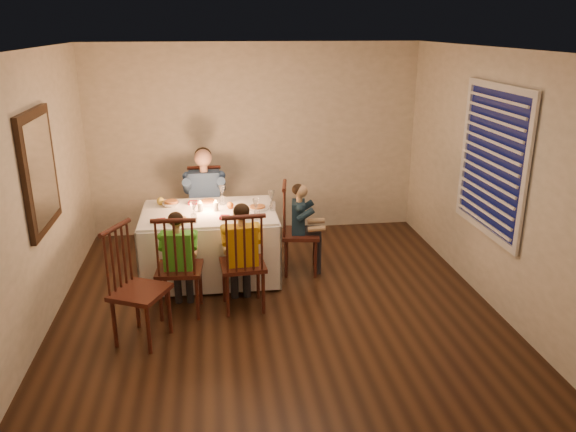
{
  "coord_description": "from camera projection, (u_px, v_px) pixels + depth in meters",
  "views": [
    {
      "loc": [
        -0.6,
        -5.12,
        2.82
      ],
      "look_at": [
        0.13,
        0.15,
        0.99
      ],
      "focal_mm": 35.0,
      "sensor_mm": 36.0,
      "label": 1
    }
  ],
  "objects": [
    {
      "name": "ground",
      "position": [
        277.0,
        312.0,
        5.79
      ],
      "size": [
        5.0,
        5.0,
        0.0
      ],
      "primitive_type": "plane",
      "color": "black",
      "rests_on": "ground"
    },
    {
      "name": "wall_left",
      "position": [
        30.0,
        201.0,
        5.07
      ],
      "size": [
        0.02,
        5.0,
        2.6
      ],
      "primitive_type": "cube",
      "color": "silver",
      "rests_on": "ground"
    },
    {
      "name": "wall_right",
      "position": [
        498.0,
        182.0,
        5.66
      ],
      "size": [
        0.02,
        5.0,
        2.6
      ],
      "primitive_type": "cube",
      "color": "silver",
      "rests_on": "ground"
    },
    {
      "name": "wall_back",
      "position": [
        255.0,
        140.0,
        7.71
      ],
      "size": [
        4.5,
        0.02,
        2.6
      ],
      "primitive_type": "cube",
      "color": "silver",
      "rests_on": "ground"
    },
    {
      "name": "ceiling",
      "position": [
        276.0,
        50.0,
        4.94
      ],
      "size": [
        5.0,
        5.0,
        0.0
      ],
      "primitive_type": "plane",
      "color": "white",
      "rests_on": "wall_back"
    },
    {
      "name": "dining_table",
      "position": [
        209.0,
        230.0,
        6.45
      ],
      "size": [
        1.54,
        1.11,
        0.77
      ],
      "rotation": [
        0.0,
        0.0,
        0.0
      ],
      "color": "white",
      "rests_on": "ground"
    },
    {
      "name": "chair_adult",
      "position": [
        208.0,
        250.0,
        7.37
      ],
      "size": [
        0.45,
        0.43,
        1.09
      ],
      "primitive_type": null,
      "rotation": [
        0.0,
        0.0,
        -0.01
      ],
      "color": "#35180E",
      "rests_on": "ground"
    },
    {
      "name": "chair_near_left",
      "position": [
        182.0,
        312.0,
        5.79
      ],
      "size": [
        0.48,
        0.46,
        1.09
      ],
      "primitive_type": null,
      "rotation": [
        0.0,
        0.0,
        3.06
      ],
      "color": "#35180E",
      "rests_on": "ground"
    },
    {
      "name": "chair_near_right",
      "position": [
        244.0,
        307.0,
        5.89
      ],
      "size": [
        0.48,
        0.46,
        1.09
      ],
      "primitive_type": null,
      "rotation": [
        0.0,
        0.0,
        3.21
      ],
      "color": "#35180E",
      "rests_on": "ground"
    },
    {
      "name": "chair_end",
      "position": [
        300.0,
        271.0,
        6.75
      ],
      "size": [
        0.49,
        0.51,
        1.09
      ],
      "primitive_type": null,
      "rotation": [
        0.0,
        0.0,
        1.42
      ],
      "color": "#35180E",
      "rests_on": "ground"
    },
    {
      "name": "chair_extra",
      "position": [
        145.0,
        339.0,
        5.28
      ],
      "size": [
        0.6,
        0.61,
        1.12
      ],
      "primitive_type": null,
      "rotation": [
        0.0,
        0.0,
        1.12
      ],
      "color": "#35180E",
      "rests_on": "ground"
    },
    {
      "name": "adult",
      "position": [
        208.0,
        250.0,
        7.37
      ],
      "size": [
        0.52,
        0.48,
        1.36
      ],
      "primitive_type": null,
      "rotation": [
        0.0,
        0.0,
        -0.01
      ],
      "color": "#314D7C",
      "rests_on": "ground"
    },
    {
      "name": "child_green",
      "position": [
        182.0,
        312.0,
        5.79
      ],
      "size": [
        0.4,
        0.37,
        1.1
      ],
      "primitive_type": null,
      "rotation": [
        0.0,
        0.0,
        3.06
      ],
      "color": "green",
      "rests_on": "ground"
    },
    {
      "name": "child_yellow",
      "position": [
        244.0,
        307.0,
        5.89
      ],
      "size": [
        0.42,
        0.39,
        1.15
      ],
      "primitive_type": null,
      "rotation": [
        0.0,
        0.0,
        3.21
      ],
      "color": "gold",
      "rests_on": "ground"
    },
    {
      "name": "child_teal",
      "position": [
        300.0,
        271.0,
        6.75
      ],
      "size": [
        0.38,
        0.41,
        1.08
      ],
      "primitive_type": null,
      "rotation": [
        0.0,
        0.0,
        1.42
      ],
      "color": "#162A39",
      "rests_on": "ground"
    },
    {
      "name": "setting_adult",
      "position": [
        208.0,
        202.0,
        6.65
      ],
      "size": [
        0.26,
        0.26,
        0.02
      ],
      "primitive_type": "cylinder",
      "rotation": [
        0.0,
        0.0,
        0.0
      ],
      "color": "white",
      "rests_on": "dining_table"
    },
    {
      "name": "setting_green",
      "position": [
        178.0,
        220.0,
        6.04
      ],
      "size": [
        0.26,
        0.26,
        0.02
      ],
      "primitive_type": "cylinder",
      "rotation": [
        0.0,
        0.0,
        0.0
      ],
      "color": "white",
      "rests_on": "dining_table"
    },
    {
      "name": "setting_yellow",
      "position": [
        241.0,
        217.0,
        6.15
      ],
      "size": [
        0.26,
        0.26,
        0.02
      ],
      "primitive_type": "cylinder",
      "rotation": [
        0.0,
        0.0,
        0.0
      ],
      "color": "white",
      "rests_on": "dining_table"
    },
    {
      "name": "setting_teal",
      "position": [
        257.0,
        208.0,
        6.45
      ],
      "size": [
        0.26,
        0.26,
        0.02
      ],
      "primitive_type": "cylinder",
      "rotation": [
        0.0,
        0.0,
        0.0
      ],
      "color": "white",
      "rests_on": "dining_table"
    },
    {
      "name": "candle_left",
      "position": [
        200.0,
        207.0,
        6.34
      ],
      "size": [
        0.06,
        0.06,
        0.1
      ],
      "primitive_type": "cylinder",
      "color": "silver",
      "rests_on": "dining_table"
    },
    {
      "name": "candle_right",
      "position": [
        216.0,
        207.0,
        6.37
      ],
      "size": [
        0.06,
        0.06,
        0.1
      ],
      "primitive_type": "cylinder",
      "color": "silver",
      "rests_on": "dining_table"
    },
    {
      "name": "squash",
      "position": [
        160.0,
        201.0,
        6.58
      ],
      "size": [
        0.09,
        0.09,
        0.09
      ],
      "primitive_type": "sphere",
      "color": "gold",
      "rests_on": "dining_table"
    },
    {
      "name": "orange_fruit",
      "position": [
        230.0,
        205.0,
        6.44
      ],
      "size": [
        0.08,
        0.08,
        0.08
      ],
      "primitive_type": "sphere",
      "color": "orange",
      "rests_on": "dining_table"
    },
    {
      "name": "serving_bowl",
      "position": [
        171.0,
        204.0,
        6.53
      ],
      "size": [
        0.22,
        0.22,
        0.05
      ],
      "primitive_type": "imported",
      "rotation": [
        0.0,
        0.0,
        -0.08
      ],
      "color": "white",
      "rests_on": "dining_table"
    },
    {
      "name": "wall_mirror",
      "position": [
        40.0,
        171.0,
        5.29
      ],
      "size": [
        0.06,
        0.95,
        1.15
      ],
      "color": "black",
      "rests_on": "wall_left"
    },
    {
      "name": "window_blinds",
      "position": [
        491.0,
        161.0,
        5.68
      ],
      "size": [
        0.07,
        1.34,
        1.54
      ],
      "color": "#0D0F34",
      "rests_on": "wall_right"
    }
  ]
}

